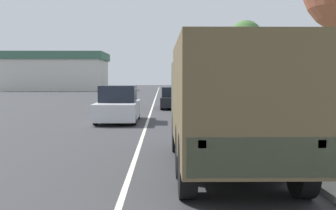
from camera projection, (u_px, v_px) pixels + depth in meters
name	position (u px, v px, depth m)	size (l,w,h in m)	color
ground_plane	(155.00, 100.00, 39.81)	(180.00, 180.00, 0.00)	#38383A
lane_centre_stripe	(155.00, 100.00, 39.81)	(0.12, 120.00, 0.00)	silver
sidewalk_right	(202.00, 100.00, 39.87)	(1.80, 120.00, 0.12)	#9E9B93
grass_strip_right	(248.00, 100.00, 39.93)	(7.00, 120.00, 0.02)	#4C7538
military_truck	(227.00, 100.00, 9.42)	(2.31, 7.03, 2.83)	#474C38
car_nearest_ahead	(118.00, 106.00, 20.28)	(1.91, 4.62, 1.75)	silver
car_second_ahead	(173.00, 99.00, 29.09)	(1.83, 3.95, 1.49)	black
tree_far_right	(246.00, 38.00, 31.76)	(2.48, 2.48, 6.46)	#4C3D2D
building_distant	(51.00, 71.00, 72.57)	(19.00, 11.10, 6.48)	beige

